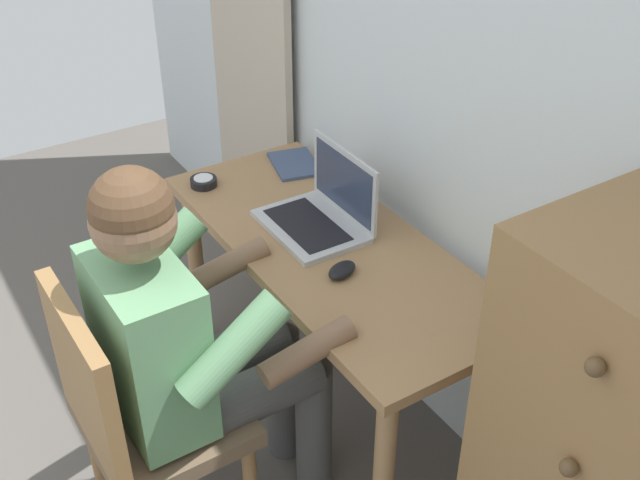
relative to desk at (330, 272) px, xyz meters
name	(u,v)px	position (x,y,z in m)	size (l,w,h in m)	color
wall_back	(503,82)	(0.29, 0.33, 0.65)	(4.80, 0.05, 2.50)	silver
curtain_panel	(247,10)	(-0.99, 0.26, 0.51)	(0.60, 0.03, 2.23)	#BCAD99
desk	(330,272)	(0.00, 0.00, 0.00)	(1.27, 0.53, 0.71)	#9E754C
chair	(137,416)	(0.16, -0.70, -0.09)	(0.42, 0.40, 0.90)	brown
person_seated	(195,337)	(0.15, -0.52, 0.09)	(0.53, 0.59, 1.21)	#4C4C4C
laptop	(322,211)	(-0.10, 0.03, 0.16)	(0.34, 0.25, 0.24)	#B7BABF
computer_mouse	(342,270)	(0.16, -0.06, 0.13)	(0.06, 0.10, 0.03)	black
desk_clock	(204,182)	(-0.52, -0.17, 0.13)	(0.09, 0.09, 0.03)	black
notebook_pad	(295,164)	(-0.48, 0.16, 0.12)	(0.21, 0.15, 0.01)	#3D4C6B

